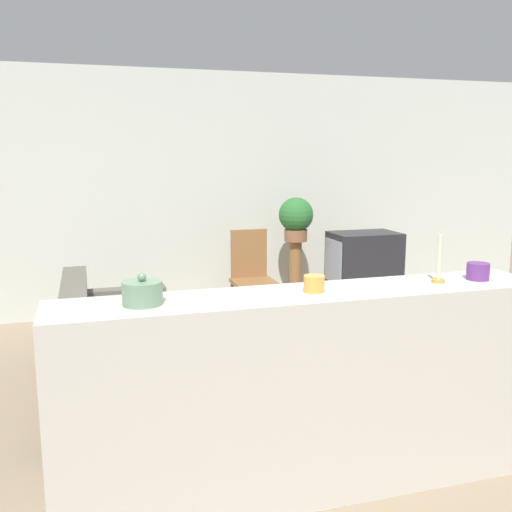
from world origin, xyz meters
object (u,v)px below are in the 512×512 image
object	(u,v)px
potted_plant	(296,217)
decorative_bowl	(142,293)
wooden_chair	(252,273)
couch	(118,353)
television	(363,259)

from	to	relation	value
potted_plant	decorative_bowl	bearing A→B (deg)	-121.49
potted_plant	decorative_bowl	distance (m)	3.83
wooden_chair	decorative_bowl	bearing A→B (deg)	-115.11
wooden_chair	decorative_bowl	size ratio (longest dim) A/B	5.26
couch	television	size ratio (longest dim) A/B	2.93
television	wooden_chair	size ratio (longest dim) A/B	0.71
couch	television	distance (m)	2.80
couch	potted_plant	world-z (taller)	potted_plant
couch	television	world-z (taller)	television
television	wooden_chair	world-z (taller)	wooden_chair
wooden_chair	potted_plant	bearing A→B (deg)	21.58
couch	wooden_chair	size ratio (longest dim) A/B	2.08
television	wooden_chair	distance (m)	1.18
television	potted_plant	bearing A→B (deg)	132.13
decorative_bowl	couch	bearing A→B (deg)	91.76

